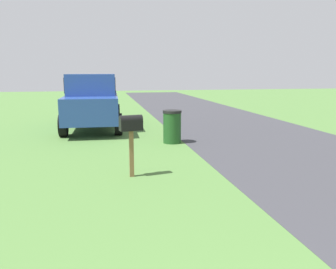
# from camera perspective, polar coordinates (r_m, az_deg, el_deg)

# --- Properties ---
(mailbox) EXTENTS (0.29, 0.50, 1.30)m
(mailbox) POSITION_cam_1_polar(r_m,az_deg,el_deg) (7.03, -6.22, 1.09)
(mailbox) COLOR brown
(mailbox) RESTS_ON ground
(pickup_truck) EXTENTS (5.23, 2.23, 2.09)m
(pickup_truck) POSITION_cam_1_polar(r_m,az_deg,el_deg) (13.38, -12.53, 5.66)
(pickup_truck) COLOR #284793
(pickup_truck) RESTS_ON ground
(trash_bin) EXTENTS (0.58, 0.58, 1.01)m
(trash_bin) POSITION_cam_1_polar(r_m,az_deg,el_deg) (10.47, 0.70, 1.34)
(trash_bin) COLOR #1E4C1E
(trash_bin) RESTS_ON ground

